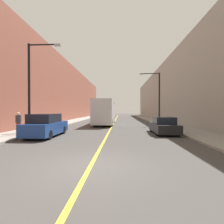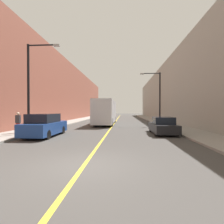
% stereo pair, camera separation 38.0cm
% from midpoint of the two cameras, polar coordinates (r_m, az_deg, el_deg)
% --- Properties ---
extents(ground_plane, '(200.00, 200.00, 0.00)m').
position_cam_midpoint_polar(ground_plane, '(6.92, -7.61, -17.04)').
color(ground_plane, '#3F3D3A').
extents(sidewalk_left, '(3.03, 72.00, 0.14)m').
position_cam_midpoint_polar(sidewalk_left, '(37.61, -9.92, -2.46)').
color(sidewalk_left, gray).
rests_on(sidewalk_left, ground).
extents(sidewalk_right, '(3.03, 72.00, 0.14)m').
position_cam_midpoint_polar(sidewalk_right, '(37.06, 13.74, -2.51)').
color(sidewalk_right, gray).
rests_on(sidewalk_right, ground).
extents(building_row_left, '(4.00, 72.00, 11.64)m').
position_cam_midpoint_polar(building_row_left, '(38.72, -15.03, 6.13)').
color(building_row_left, brown).
rests_on(building_row_left, ground).
extents(building_row_right, '(4.00, 72.00, 11.19)m').
position_cam_midpoint_polar(building_row_right, '(37.93, 19.04, 5.89)').
color(building_row_right, gray).
rests_on(building_row_right, ground).
extents(road_center_line, '(0.16, 72.00, 0.01)m').
position_cam_midpoint_polar(road_center_line, '(36.55, 1.82, -2.64)').
color(road_center_line, gold).
rests_on(road_center_line, ground).
extents(bus, '(2.52, 11.39, 3.46)m').
position_cam_midpoint_polar(bus, '(25.94, -1.60, 0.10)').
color(bus, silver).
rests_on(bus, ground).
extents(parked_suv_left, '(1.98, 4.88, 1.80)m').
position_cam_midpoint_polar(parked_suv_left, '(14.93, -20.42, -4.24)').
color(parked_suv_left, navy).
rests_on(parked_suv_left, ground).
extents(car_right_near, '(1.87, 4.50, 1.50)m').
position_cam_midpoint_polar(car_right_near, '(16.09, 16.87, -4.46)').
color(car_right_near, black).
rests_on(car_right_near, ground).
extents(street_lamp_left, '(2.77, 0.24, 7.43)m').
position_cam_midpoint_polar(street_lamp_left, '(16.09, -24.25, 8.83)').
color(street_lamp_left, black).
rests_on(street_lamp_left, sidewalk_left).
extents(street_lamp_right, '(2.77, 0.24, 7.11)m').
position_cam_midpoint_polar(street_lamp_right, '(24.92, 15.19, 5.56)').
color(street_lamp_right, black).
rests_on(street_lamp_right, sidewalk_right).
extents(pedestrian, '(0.39, 0.25, 1.77)m').
position_cam_midpoint_polar(pedestrian, '(16.83, -27.79, -2.98)').
color(pedestrian, maroon).
rests_on(pedestrian, sidewalk_left).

